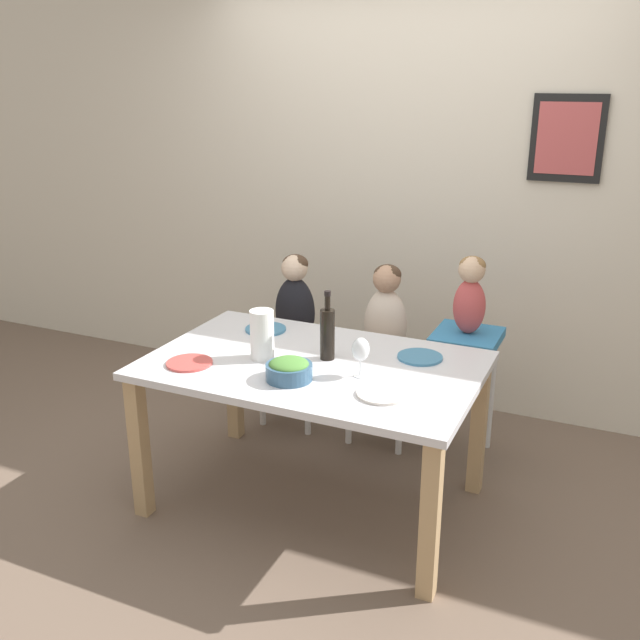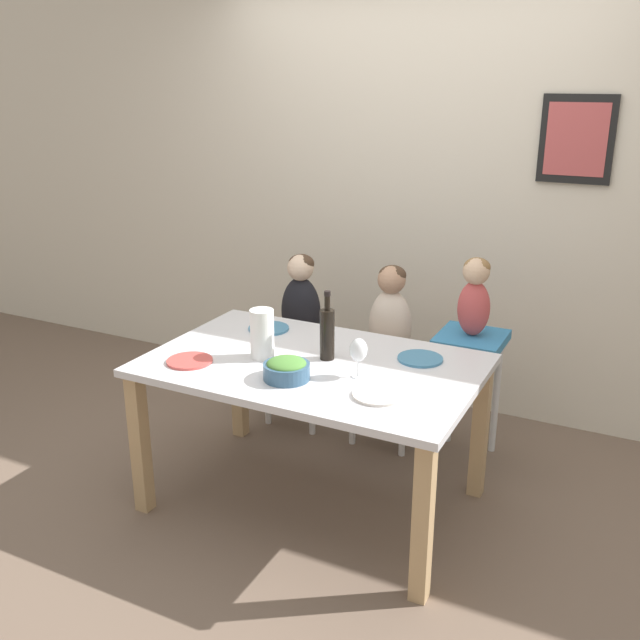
% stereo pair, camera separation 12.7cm
% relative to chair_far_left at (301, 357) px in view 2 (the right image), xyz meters
% --- Properties ---
extents(ground_plane, '(14.00, 14.00, 0.00)m').
position_rel_chair_far_left_xyz_m(ground_plane, '(0.47, -0.76, -0.40)').
color(ground_plane, '#705B4C').
extents(wall_back, '(10.00, 0.09, 2.70)m').
position_rel_chair_far_left_xyz_m(wall_back, '(0.47, 0.64, 0.95)').
color(wall_back, beige).
rests_on(wall_back, ground_plane).
extents(dining_table, '(1.50, 0.97, 0.74)m').
position_rel_chair_far_left_xyz_m(dining_table, '(0.47, -0.76, 0.24)').
color(dining_table, silver).
rests_on(dining_table, ground_plane).
extents(chair_far_left, '(0.40, 0.41, 0.47)m').
position_rel_chair_far_left_xyz_m(chair_far_left, '(0.00, 0.00, 0.00)').
color(chair_far_left, silver).
rests_on(chair_far_left, ground_plane).
extents(chair_far_center, '(0.40, 0.41, 0.47)m').
position_rel_chair_far_left_xyz_m(chair_far_center, '(0.55, 0.00, 0.00)').
color(chair_far_center, silver).
rests_on(chair_far_center, ground_plane).
extents(chair_right_highchair, '(0.34, 0.35, 0.70)m').
position_rel_chair_far_left_xyz_m(chair_right_highchair, '(1.00, 0.00, 0.15)').
color(chair_right_highchair, silver).
rests_on(chair_right_highchair, ground_plane).
extents(person_child_left, '(0.24, 0.18, 0.55)m').
position_rel_chair_far_left_xyz_m(person_child_left, '(0.00, 0.00, 0.35)').
color(person_child_left, black).
rests_on(person_child_left, chair_far_left).
extents(person_child_center, '(0.24, 0.18, 0.55)m').
position_rel_chair_far_left_xyz_m(person_child_center, '(0.55, 0.00, 0.35)').
color(person_child_center, beige).
rests_on(person_child_center, chair_far_center).
extents(person_baby_right, '(0.17, 0.14, 0.41)m').
position_rel_chair_far_left_xyz_m(person_baby_right, '(1.00, 0.00, 0.53)').
color(person_baby_right, '#C64C4C').
rests_on(person_baby_right, chair_right_highchair).
extents(wine_bottle, '(0.07, 0.07, 0.33)m').
position_rel_chair_far_left_xyz_m(wine_bottle, '(0.51, -0.70, 0.47)').
color(wine_bottle, black).
rests_on(wine_bottle, dining_table).
extents(paper_towel_roll, '(0.11, 0.11, 0.23)m').
position_rel_chair_far_left_xyz_m(paper_towel_roll, '(0.24, -0.82, 0.45)').
color(paper_towel_roll, white).
rests_on(paper_towel_roll, dining_table).
extents(wine_glass_near, '(0.08, 0.08, 0.18)m').
position_rel_chair_far_left_xyz_m(wine_glass_near, '(0.72, -0.82, 0.46)').
color(wine_glass_near, white).
rests_on(wine_glass_near, dining_table).
extents(salad_bowl_large, '(0.20, 0.20, 0.10)m').
position_rel_chair_far_left_xyz_m(salad_bowl_large, '(0.46, -0.98, 0.38)').
color(salad_bowl_large, '#335675').
rests_on(salad_bowl_large, dining_table).
extents(dinner_plate_front_left, '(0.21, 0.21, 0.01)m').
position_rel_chair_far_left_xyz_m(dinner_plate_front_left, '(-0.03, -1.02, 0.34)').
color(dinner_plate_front_left, '#D14C47').
rests_on(dinner_plate_front_left, dining_table).
extents(dinner_plate_back_left, '(0.21, 0.21, 0.01)m').
position_rel_chair_far_left_xyz_m(dinner_plate_back_left, '(0.07, -0.47, 0.34)').
color(dinner_plate_back_left, teal).
rests_on(dinner_plate_back_left, dining_table).
extents(dinner_plate_back_right, '(0.21, 0.21, 0.01)m').
position_rel_chair_far_left_xyz_m(dinner_plate_back_right, '(0.90, -0.52, 0.34)').
color(dinner_plate_back_right, teal).
rests_on(dinner_plate_back_right, dining_table).
extents(dinner_plate_front_right, '(0.21, 0.21, 0.01)m').
position_rel_chair_far_left_xyz_m(dinner_plate_front_right, '(0.88, -0.97, 0.34)').
color(dinner_plate_front_right, silver).
rests_on(dinner_plate_front_right, dining_table).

